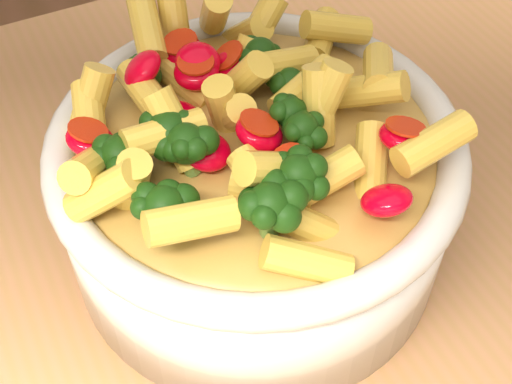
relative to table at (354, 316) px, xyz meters
name	(u,v)px	position (x,y,z in m)	size (l,w,h in m)	color
table	(354,316)	(0.00, 0.00, 0.00)	(1.20, 0.80, 0.90)	#A67047
serving_bowl	(256,191)	(-0.08, 0.04, 0.16)	(0.28, 0.28, 0.12)	silver
pasta_salad	(256,113)	(-0.08, 0.04, 0.24)	(0.22, 0.22, 0.05)	#F2BB4C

